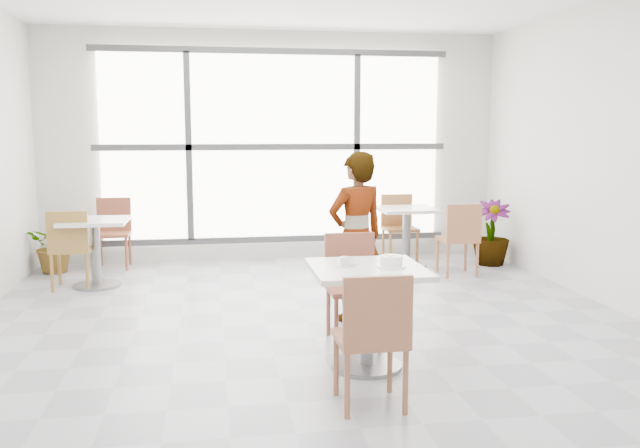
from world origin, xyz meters
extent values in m
plane|color=#9E9EA5|center=(0.00, 0.00, 0.00)|extent=(7.00, 7.00, 0.00)
plane|color=silver|center=(0.00, 3.50, 1.50)|extent=(6.00, 0.00, 6.00)
plane|color=silver|center=(0.00, -3.50, 1.50)|extent=(6.00, 0.00, 6.00)
cube|color=white|center=(0.00, 3.44, 1.50)|extent=(4.40, 0.04, 2.40)
cube|color=#3F3F42|center=(0.00, 3.41, 1.50)|extent=(4.60, 0.05, 0.08)
cube|color=#3F3F42|center=(-1.10, 3.41, 1.50)|extent=(0.08, 0.05, 2.40)
cube|color=#3F3F42|center=(1.10, 3.41, 1.50)|extent=(0.08, 0.05, 2.40)
cube|color=#3F3F42|center=(0.00, 3.41, 0.28)|extent=(4.60, 0.05, 0.08)
cube|color=#3F3F42|center=(0.00, 3.41, 2.72)|extent=(4.60, 0.05, 0.08)
cube|color=white|center=(0.27, -0.77, 0.73)|extent=(0.80, 0.80, 0.04)
cylinder|color=slate|center=(0.27, -0.77, 0.35)|extent=(0.10, 0.10, 0.71)
cylinder|color=slate|center=(0.27, -0.77, 0.01)|extent=(0.52, 0.52, 0.03)
cube|color=#985C3F|center=(0.13, -1.42, 0.43)|extent=(0.42, 0.42, 0.04)
cube|color=#985C3F|center=(0.13, -1.61, 0.66)|extent=(0.42, 0.04, 0.42)
cylinder|color=#985C3F|center=(0.31, -1.24, 0.21)|extent=(0.04, 0.04, 0.41)
cylinder|color=#985C3F|center=(0.31, -1.60, 0.21)|extent=(0.04, 0.04, 0.41)
cylinder|color=#985C3F|center=(-0.05, -1.24, 0.21)|extent=(0.04, 0.04, 0.41)
cylinder|color=#985C3F|center=(-0.05, -1.60, 0.21)|extent=(0.04, 0.04, 0.41)
cube|color=brown|center=(0.31, -0.14, 0.43)|extent=(0.42, 0.42, 0.04)
cube|color=brown|center=(0.31, 0.05, 0.66)|extent=(0.42, 0.04, 0.42)
cylinder|color=brown|center=(0.13, -0.32, 0.21)|extent=(0.04, 0.04, 0.41)
cylinder|color=brown|center=(0.13, 0.04, 0.21)|extent=(0.04, 0.04, 0.41)
cylinder|color=brown|center=(0.49, -0.32, 0.21)|extent=(0.04, 0.04, 0.41)
cylinder|color=brown|center=(0.49, 0.04, 0.21)|extent=(0.04, 0.04, 0.41)
cylinder|color=white|center=(0.43, -0.81, 0.76)|extent=(0.21, 0.21, 0.01)
cylinder|color=white|center=(0.43, -0.81, 0.80)|extent=(0.16, 0.16, 0.07)
torus|color=white|center=(0.43, -0.81, 0.83)|extent=(0.16, 0.16, 0.01)
cylinder|color=beige|center=(0.43, -0.81, 0.80)|extent=(0.14, 0.14, 0.05)
cylinder|color=#F1E59B|center=(0.43, -0.80, 0.83)|extent=(0.03, 0.03, 0.01)
cylinder|color=beige|center=(0.40, -0.82, 0.83)|extent=(0.03, 0.03, 0.02)
cylinder|color=beige|center=(0.40, -0.78, 0.83)|extent=(0.03, 0.03, 0.02)
cylinder|color=beige|center=(0.40, -0.79, 0.83)|extent=(0.03, 0.03, 0.02)
cylinder|color=#F3E79C|center=(0.45, -0.80, 0.82)|extent=(0.03, 0.03, 0.02)
cylinder|color=beige|center=(0.41, -0.78, 0.83)|extent=(0.03, 0.03, 0.02)
cylinder|color=#F3EA9D|center=(0.39, -0.82, 0.83)|extent=(0.03, 0.03, 0.01)
cylinder|color=#EDE799|center=(0.43, -0.82, 0.83)|extent=(0.03, 0.03, 0.01)
cylinder|color=beige|center=(0.46, -0.84, 0.83)|extent=(0.03, 0.03, 0.02)
cylinder|color=#F0E79B|center=(0.43, -0.81, 0.83)|extent=(0.03, 0.03, 0.01)
cylinder|color=#F6F09F|center=(0.42, -0.84, 0.83)|extent=(0.03, 0.03, 0.01)
cylinder|color=beige|center=(0.46, -0.81, 0.83)|extent=(0.03, 0.03, 0.01)
cylinder|color=#F4E69D|center=(0.41, -0.80, 0.82)|extent=(0.03, 0.03, 0.02)
cylinder|color=silver|center=(0.12, -0.73, 0.75)|extent=(0.13, 0.13, 0.01)
cylinder|color=silver|center=(0.12, -0.73, 0.79)|extent=(0.08, 0.08, 0.06)
torus|color=silver|center=(0.16, -0.73, 0.79)|extent=(0.05, 0.01, 0.05)
cylinder|color=black|center=(0.12, -0.73, 0.81)|extent=(0.07, 0.07, 0.00)
cube|color=#B4B4B9|center=(0.17, -0.75, 0.76)|extent=(0.09, 0.05, 0.00)
sphere|color=#B4B4B9|center=(0.20, -0.73, 0.76)|extent=(0.02, 0.02, 0.02)
imported|color=black|center=(0.46, 0.47, 0.77)|extent=(0.65, 0.53, 1.53)
cube|color=white|center=(-2.10, 2.20, 0.73)|extent=(0.70, 0.70, 0.04)
cylinder|color=slate|center=(-2.10, 2.20, 0.35)|extent=(0.10, 0.10, 0.71)
cylinder|color=slate|center=(-2.10, 2.20, 0.01)|extent=(0.52, 0.52, 0.03)
cube|color=silver|center=(1.60, 2.71, 0.73)|extent=(0.70, 0.70, 0.04)
cylinder|color=slate|center=(1.60, 2.71, 0.35)|extent=(0.10, 0.10, 0.71)
cylinder|color=slate|center=(1.60, 2.71, 0.01)|extent=(0.52, 0.52, 0.03)
cube|color=olive|center=(-2.34, 2.17, 0.43)|extent=(0.42, 0.42, 0.04)
cube|color=olive|center=(-2.34, 1.98, 0.66)|extent=(0.42, 0.04, 0.42)
cylinder|color=olive|center=(-2.16, 2.35, 0.21)|extent=(0.04, 0.04, 0.41)
cylinder|color=olive|center=(-2.16, 1.99, 0.21)|extent=(0.04, 0.04, 0.41)
cylinder|color=olive|center=(-2.52, 2.35, 0.21)|extent=(0.04, 0.04, 0.41)
cylinder|color=olive|center=(-2.52, 1.99, 0.21)|extent=(0.04, 0.04, 0.41)
cube|color=brown|center=(-2.06, 3.20, 0.43)|extent=(0.42, 0.42, 0.04)
cube|color=brown|center=(-2.06, 3.39, 0.66)|extent=(0.42, 0.04, 0.42)
cylinder|color=brown|center=(-2.24, 3.02, 0.21)|extent=(0.04, 0.04, 0.41)
cylinder|color=brown|center=(-2.24, 3.38, 0.21)|extent=(0.04, 0.04, 0.41)
cylinder|color=brown|center=(-1.88, 3.02, 0.21)|extent=(0.04, 0.04, 0.41)
cylinder|color=brown|center=(-1.88, 3.38, 0.21)|extent=(0.04, 0.04, 0.41)
cube|color=#A4623F|center=(2.05, 2.13, 0.43)|extent=(0.42, 0.42, 0.04)
cube|color=#A4623F|center=(2.05, 1.94, 0.66)|extent=(0.42, 0.04, 0.42)
cylinder|color=#A4623F|center=(2.23, 2.31, 0.21)|extent=(0.04, 0.04, 0.41)
cylinder|color=#A4623F|center=(2.23, 1.95, 0.21)|extent=(0.04, 0.04, 0.41)
cylinder|color=#A4623F|center=(1.87, 2.31, 0.21)|extent=(0.04, 0.04, 0.41)
cylinder|color=#A4623F|center=(1.87, 1.95, 0.21)|extent=(0.04, 0.04, 0.41)
cube|color=#A36635|center=(1.61, 3.06, 0.43)|extent=(0.42, 0.42, 0.04)
cube|color=#A36635|center=(1.61, 3.25, 0.66)|extent=(0.42, 0.04, 0.42)
cylinder|color=#A36635|center=(1.43, 2.88, 0.21)|extent=(0.04, 0.04, 0.41)
cylinder|color=#A36635|center=(1.43, 3.24, 0.21)|extent=(0.04, 0.04, 0.41)
cylinder|color=#A36635|center=(1.79, 2.88, 0.21)|extent=(0.04, 0.04, 0.41)
cylinder|color=#A36635|center=(1.79, 3.24, 0.21)|extent=(0.04, 0.04, 0.41)
imported|color=#4C783C|center=(-2.70, 3.06, 0.34)|extent=(0.65, 0.58, 0.68)
imported|color=#66884C|center=(2.70, 2.65, 0.42)|extent=(0.61, 0.61, 0.83)
camera|label=1|loc=(-0.82, -5.33, 1.72)|focal=37.49mm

